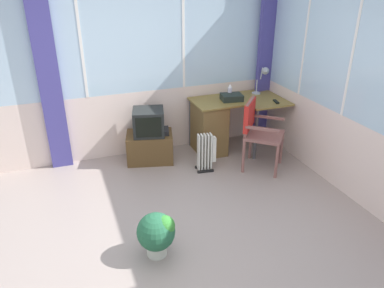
# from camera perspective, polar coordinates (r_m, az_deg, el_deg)

# --- Properties ---
(ground) EXTENTS (5.15, 5.35, 0.06)m
(ground) POSITION_cam_1_polar(r_m,az_deg,el_deg) (3.98, -0.14, -14.68)
(ground) COLOR gray
(north_window_panel) EXTENTS (4.15, 0.07, 2.73)m
(north_window_panel) POSITION_cam_1_polar(r_m,az_deg,el_deg) (5.30, -8.62, 12.35)
(north_window_panel) COLOR beige
(north_window_panel) RESTS_ON ground
(east_window_panel) EXTENTS (0.07, 4.35, 2.73)m
(east_window_panel) POSITION_cam_1_polar(r_m,az_deg,el_deg) (4.42, 26.62, 7.37)
(east_window_panel) COLOR beige
(east_window_panel) RESTS_ON ground
(curtain_north_left) EXTENTS (0.28, 0.08, 2.63)m
(curtain_north_left) POSITION_cam_1_polar(r_m,az_deg,el_deg) (5.13, -21.09, 9.99)
(curtain_north_left) COLOR #45408E
(curtain_north_left) RESTS_ON ground
(curtain_corner) EXTENTS (0.28, 0.10, 2.63)m
(curtain_corner) POSITION_cam_1_polar(r_m,az_deg,el_deg) (5.91, 11.20, 13.04)
(curtain_corner) COLOR #45408E
(curtain_corner) RESTS_ON ground
(desk) EXTENTS (1.32, 0.83, 0.78)m
(desk) POSITION_cam_1_polar(r_m,az_deg,el_deg) (5.55, 3.17, 2.97)
(desk) COLOR olive
(desk) RESTS_ON ground
(desk_lamp) EXTENTS (0.23, 0.20, 0.42)m
(desk_lamp) POSITION_cam_1_polar(r_m,az_deg,el_deg) (5.77, 10.84, 10.09)
(desk_lamp) COLOR #B2B7BC
(desk_lamp) RESTS_ON desk
(tv_remote) EXTENTS (0.07, 0.16, 0.02)m
(tv_remote) POSITION_cam_1_polar(r_m,az_deg,el_deg) (5.51, 12.68, 6.32)
(tv_remote) COLOR black
(tv_remote) RESTS_ON desk
(spray_bottle) EXTENTS (0.06, 0.06, 0.22)m
(spray_bottle) POSITION_cam_1_polar(r_m,az_deg,el_deg) (5.56, 5.78, 7.98)
(spray_bottle) COLOR silver
(spray_bottle) RESTS_ON desk
(paper_tray) EXTENTS (0.33, 0.27, 0.09)m
(paper_tray) POSITION_cam_1_polar(r_m,az_deg,el_deg) (5.49, 6.05, 7.09)
(paper_tray) COLOR #1F2924
(paper_tray) RESTS_ON desk
(wooden_armchair) EXTENTS (0.68, 0.68, 0.95)m
(wooden_armchair) POSITION_cam_1_polar(r_m,az_deg,el_deg) (5.08, 9.70, 2.80)
(wooden_armchair) COLOR #86554E
(wooden_armchair) RESTS_ON ground
(tv_on_stand) EXTENTS (0.73, 0.59, 0.77)m
(tv_on_stand) POSITION_cam_1_polar(r_m,az_deg,el_deg) (5.31, -6.45, 0.86)
(tv_on_stand) COLOR brown
(tv_on_stand) RESTS_ON ground
(space_heater) EXTENTS (0.28, 0.20, 0.53)m
(space_heater) POSITION_cam_1_polar(r_m,az_deg,el_deg) (5.05, 2.23, -1.22)
(space_heater) COLOR silver
(space_heater) RESTS_ON ground
(potted_plant) EXTENTS (0.37, 0.37, 0.45)m
(potted_plant) POSITION_cam_1_polar(r_m,az_deg,el_deg) (3.65, -5.33, -13.24)
(potted_plant) COLOR beige
(potted_plant) RESTS_ON ground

